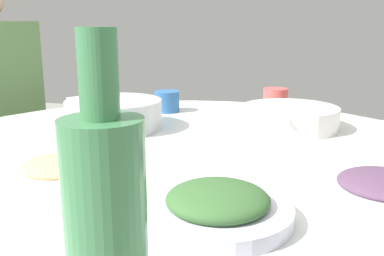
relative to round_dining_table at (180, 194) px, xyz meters
name	(u,v)px	position (x,y,z in m)	size (l,w,h in m)	color
round_dining_table	(180,194)	(0.00, 0.00, 0.00)	(1.38, 1.38, 0.73)	#99999E
rice_bowl	(114,114)	(-0.20, -0.24, 0.13)	(0.26, 0.26, 0.09)	#B2B5BA
soup_bowl	(290,118)	(-0.32, 0.22, 0.12)	(0.29, 0.26, 0.06)	white
dish_greens	(218,207)	(0.29, 0.14, 0.11)	(0.22, 0.22, 0.05)	silver
dish_noodles	(62,169)	(0.18, -0.18, 0.10)	(0.22, 0.22, 0.04)	white
green_bottle	(106,226)	(0.55, 0.09, 0.20)	(0.07, 0.07, 0.28)	#3E7C4C
tea_cup_far	(275,100)	(-0.55, 0.17, 0.12)	(0.08, 0.08, 0.07)	#CD4846
tea_cup_side	(167,101)	(-0.45, -0.17, 0.12)	(0.08, 0.08, 0.07)	#2A5D9C
stool_for_diner_left	(2,237)	(-0.42, -0.83, -0.43)	(0.34, 0.34, 0.44)	brown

